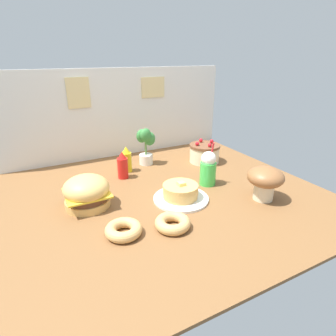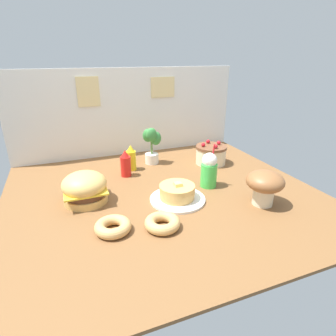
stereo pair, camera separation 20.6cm
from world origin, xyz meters
The scene contains 12 objects.
ground_plane centered at (0.00, 0.00, -0.01)m, with size 2.17×1.95×0.02m, color brown.
back_wall centered at (0.00, 0.97, 0.41)m, with size 2.17×0.04×0.82m.
burger centered at (-0.53, 0.09, 0.10)m, with size 0.30×0.30×0.21m.
pancake_stack centered at (0.05, -0.12, 0.05)m, with size 0.38×0.38×0.13m.
layer_cake centered at (0.61, 0.41, 0.09)m, with size 0.28×0.28×0.20m.
ketchup_bottle centered at (-0.18, 0.42, 0.10)m, with size 0.08×0.08×0.22m.
mustard_bottle centered at (-0.10, 0.53, 0.10)m, with size 0.08×0.08×0.22m.
cream_soda_cup centered at (0.36, 0.00, 0.13)m, with size 0.12×0.12×0.33m.
donut_pink_glaze centered at (-0.43, -0.32, 0.03)m, with size 0.21×0.21×0.06m.
donut_chocolate centered at (-0.16, -0.39, 0.03)m, with size 0.21×0.21×0.06m.
potted_plant centered at (0.11, 0.61, 0.18)m, with size 0.16×0.14×0.34m.
mushroom_stool centered at (0.56, -0.37, 0.14)m, with size 0.25×0.25×0.23m.
Camera 2 is at (-0.62, -1.66, 0.93)m, focal length 29.73 mm.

